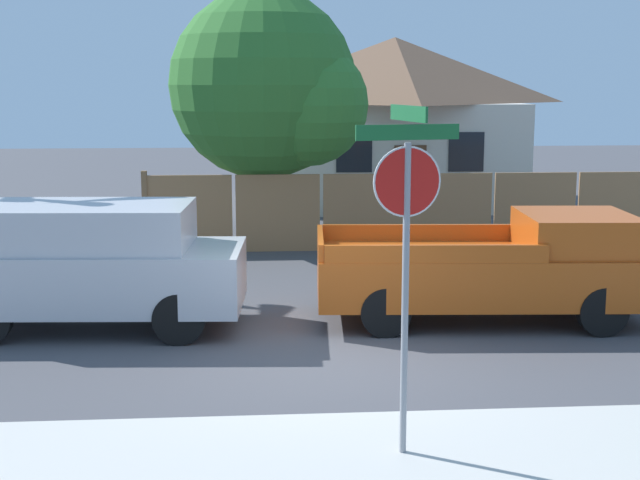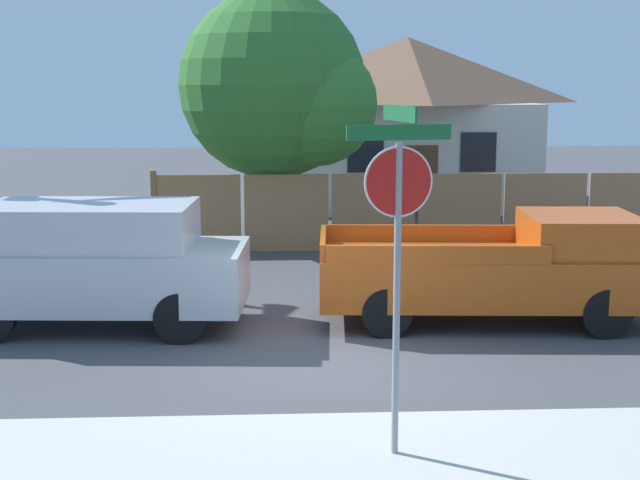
# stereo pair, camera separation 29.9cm
# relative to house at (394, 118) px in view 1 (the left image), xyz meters

# --- Properties ---
(ground_plane) EXTENTS (80.00, 80.00, 0.00)m
(ground_plane) POSITION_rel_house_xyz_m (-3.45, -15.90, -2.63)
(ground_plane) COLOR #47474C
(sidewalk_strip) EXTENTS (36.00, 3.20, 0.01)m
(sidewalk_strip) POSITION_rel_house_xyz_m (-3.45, -19.50, -2.63)
(sidewalk_strip) COLOR beige
(sidewalk_strip) RESTS_ON ground
(wooden_fence) EXTENTS (11.79, 0.12, 1.82)m
(wooden_fence) POSITION_rel_house_xyz_m (-0.92, -7.94, -1.77)
(wooden_fence) COLOR #997047
(wooden_fence) RESTS_ON ground
(house) EXTENTS (7.57, 6.44, 5.08)m
(house) POSITION_rel_house_xyz_m (0.00, 0.00, 0.00)
(house) COLOR beige
(house) RESTS_ON ground
(oak_tree) EXTENTS (4.47, 4.26, 5.80)m
(oak_tree) POSITION_rel_house_xyz_m (-3.92, -7.16, 0.94)
(oak_tree) COLOR brown
(oak_tree) RESTS_ON ground
(red_suv) EXTENTS (4.60, 2.22, 1.92)m
(red_suv) POSITION_rel_house_xyz_m (-6.82, -14.05, -1.60)
(red_suv) COLOR #B7B7BC
(red_suv) RESTS_ON ground
(orange_pickup) EXTENTS (5.34, 2.31, 1.71)m
(orange_pickup) POSITION_rel_house_xyz_m (-0.54, -14.07, -1.78)
(orange_pickup) COLOR #B74C14
(orange_pickup) RESTS_ON ground
(stop_sign) EXTENTS (1.04, 0.94, 3.52)m
(stop_sign) POSITION_rel_house_xyz_m (-2.87, -19.02, -0.22)
(stop_sign) COLOR gray
(stop_sign) RESTS_ON ground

